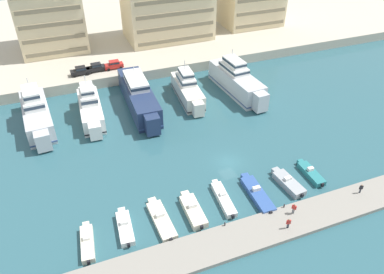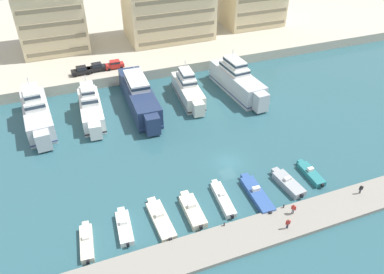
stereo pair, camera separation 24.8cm
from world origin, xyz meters
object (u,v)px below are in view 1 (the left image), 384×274
(motorboat_blue_center_right, at_px, (257,194))
(motorboat_teal_right, at_px, (311,173))
(yacht_ivory_center_left, at_px, (188,89))
(pedestrian_mid_deck, at_px, (294,208))
(motorboat_grey_mid_right, at_px, (288,183))
(car_red_mid_left, at_px, (114,64))
(motorboat_cream_far_left, at_px, (87,243))
(car_black_far_left, at_px, (80,71))
(pedestrian_near_edge, at_px, (361,188))
(yacht_silver_far_left, at_px, (36,114))
(yacht_white_left, at_px, (90,108))
(motorboat_cream_mid_left, at_px, (161,219))
(motorboat_cream_center_left, at_px, (193,210))
(car_black_left, at_px, (96,67))
(motorboat_white_left, at_px, (125,227))
(pedestrian_far_side, at_px, (289,223))
(motorboat_white_center, at_px, (223,199))
(yacht_navy_mid_left, at_px, (139,96))
(yacht_silver_center, at_px, (237,81))

(motorboat_blue_center_right, relative_size, motorboat_teal_right, 1.36)
(yacht_ivory_center_left, height_order, pedestrian_mid_deck, yacht_ivory_center_left)
(motorboat_grey_mid_right, distance_m, car_red_mid_left, 47.42)
(motorboat_cream_far_left, bearing_deg, car_black_far_left, 82.96)
(motorboat_teal_right, height_order, pedestrian_near_edge, pedestrian_near_edge)
(yacht_silver_far_left, xyz_separation_m, yacht_white_left, (9.44, -1.02, -0.26))
(motorboat_cream_mid_left, height_order, motorboat_cream_center_left, motorboat_cream_center_left)
(motorboat_blue_center_right, bearing_deg, yacht_silver_far_left, 132.71)
(motorboat_cream_center_left, xyz_separation_m, motorboat_teal_right, (19.69, 0.69, -0.07))
(yacht_silver_far_left, height_order, yacht_white_left, yacht_silver_far_left)
(car_black_left, bearing_deg, motorboat_white_left, -95.02)
(pedestrian_near_edge, bearing_deg, pedestrian_mid_deck, 179.37)
(pedestrian_near_edge, bearing_deg, yacht_silver_far_left, 139.52)
(motorboat_cream_center_left, relative_size, pedestrian_far_side, 4.23)
(yacht_ivory_center_left, distance_m, motorboat_cream_mid_left, 33.21)
(motorboat_cream_far_left, xyz_separation_m, motorboat_white_center, (19.13, 0.82, 0.00))
(yacht_ivory_center_left, bearing_deg, yacht_navy_mid_left, 177.02)
(motorboat_cream_center_left, bearing_deg, motorboat_cream_mid_left, 177.95)
(yacht_silver_far_left, bearing_deg, pedestrian_near_edge, -40.48)
(motorboat_cream_far_left, distance_m, car_black_far_left, 44.55)
(yacht_ivory_center_left, relative_size, car_red_mid_left, 3.81)
(motorboat_white_left, distance_m, motorboat_cream_center_left, 9.33)
(yacht_silver_center, relative_size, motorboat_white_center, 2.53)
(yacht_silver_far_left, relative_size, yacht_ivory_center_left, 1.16)
(yacht_white_left, distance_m, motorboat_teal_right, 40.68)
(motorboat_white_left, relative_size, motorboat_grey_mid_right, 0.98)
(yacht_silver_far_left, height_order, pedestrian_far_side, yacht_silver_far_left)
(yacht_silver_far_left, distance_m, yacht_navy_mid_left, 18.96)
(motorboat_cream_mid_left, xyz_separation_m, motorboat_blue_center_right, (14.31, -0.42, 0.06))
(motorboat_grey_mid_right, xyz_separation_m, pedestrian_near_edge, (8.40, -5.55, 0.97))
(motorboat_cream_far_left, distance_m, pedestrian_far_side, 25.63)
(motorboat_white_center, distance_m, motorboat_grey_mid_right, 10.35)
(motorboat_cream_far_left, bearing_deg, motorboat_cream_center_left, 0.97)
(motorboat_white_center, bearing_deg, yacht_white_left, 115.80)
(yacht_navy_mid_left, relative_size, motorboat_white_center, 2.93)
(yacht_ivory_center_left, distance_m, car_black_far_left, 23.88)
(yacht_ivory_center_left, distance_m, motorboat_cream_center_left, 31.59)
(motorboat_cream_center_left, bearing_deg, motorboat_white_center, 6.83)
(motorboat_cream_mid_left, bearing_deg, motorboat_blue_center_right, -1.68)
(motorboat_white_left, height_order, car_black_left, car_black_left)
(pedestrian_mid_deck, xyz_separation_m, pedestrian_far_side, (-2.10, -1.93, -0.01))
(motorboat_white_center, xyz_separation_m, car_red_mid_left, (-6.35, 43.75, 2.82))
(yacht_silver_center, height_order, motorboat_grey_mid_right, yacht_silver_center)
(motorboat_cream_far_left, xyz_separation_m, motorboat_blue_center_right, (24.07, -0.02, 0.01))
(yacht_silver_center, height_order, car_black_far_left, yacht_silver_center)
(pedestrian_near_edge, bearing_deg, motorboat_cream_far_left, 172.06)
(yacht_silver_far_left, distance_m, yacht_silver_center, 39.51)
(motorboat_cream_center_left, bearing_deg, yacht_silver_far_left, 121.33)
(yacht_silver_far_left, relative_size, motorboat_white_left, 2.74)
(yacht_ivory_center_left, relative_size, motorboat_blue_center_right, 1.83)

